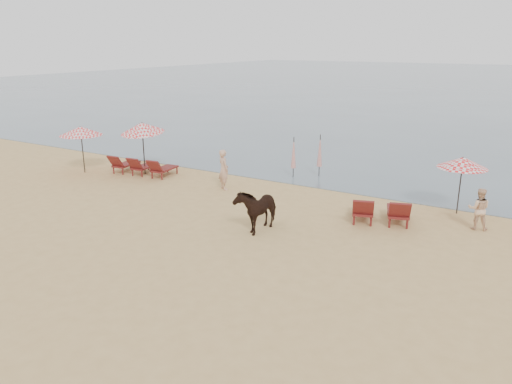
# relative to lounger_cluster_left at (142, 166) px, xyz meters

# --- Properties ---
(ground) EXTENTS (120.00, 120.00, 0.00)m
(ground) POSITION_rel_lounger_cluster_left_xyz_m (8.19, -7.80, -0.46)
(ground) COLOR tan
(ground) RESTS_ON ground
(sea) EXTENTS (160.00, 140.00, 0.06)m
(sea) POSITION_rel_lounger_cluster_left_xyz_m (8.19, 72.20, -0.46)
(sea) COLOR #51606B
(sea) RESTS_ON ground
(lounger_cluster_left) EXTENTS (3.17, 2.08, 0.66)m
(lounger_cluster_left) POSITION_rel_lounger_cluster_left_xyz_m (0.00, 0.00, 0.00)
(lounger_cluster_left) COLOR maroon
(lounger_cluster_left) RESTS_ON ground
(lounger_cluster_right) EXTENTS (2.46, 2.41, 0.71)m
(lounger_cluster_right) POSITION_rel_lounger_cluster_left_xyz_m (12.17, -0.69, 0.03)
(lounger_cluster_right) COLOR maroon
(lounger_cluster_right) RESTS_ON ground
(umbrella_open_left_a) EXTENTS (2.06, 2.06, 2.34)m
(umbrella_open_left_a) POSITION_rel_lounger_cluster_left_xyz_m (-2.81, -1.15, 1.64)
(umbrella_open_left_a) COLOR black
(umbrella_open_left_a) RESTS_ON ground
(umbrella_open_left_b) EXTENTS (2.09, 2.13, 2.67)m
(umbrella_open_left_b) POSITION_rel_lounger_cluster_left_xyz_m (0.01, 0.18, 1.85)
(umbrella_open_left_b) COLOR black
(umbrella_open_left_b) RESTS_ON ground
(umbrella_open_right) EXTENTS (1.82, 1.82, 2.22)m
(umbrella_open_right) POSITION_rel_lounger_cluster_left_xyz_m (14.39, 1.82, 1.54)
(umbrella_open_right) COLOR black
(umbrella_open_right) RESTS_ON ground
(umbrella_closed_left) EXTENTS (0.25, 0.25, 2.06)m
(umbrella_closed_left) POSITION_rel_lounger_cluster_left_xyz_m (7.62, 4.17, 0.81)
(umbrella_closed_left) COLOR black
(umbrella_closed_left) RESTS_ON ground
(umbrella_closed_right) EXTENTS (0.24, 0.24, 1.98)m
(umbrella_closed_right) POSITION_rel_lounger_cluster_left_xyz_m (6.64, 3.32, 0.76)
(umbrella_closed_right) COLOR black
(umbrella_closed_right) RESTS_ON ground
(cow) EXTENTS (0.89, 1.86, 1.55)m
(cow) POSITION_rel_lounger_cluster_left_xyz_m (8.65, -3.51, 0.32)
(cow) COLOR black
(cow) RESTS_ON ground
(beachgoer_left) EXTENTS (0.79, 0.71, 1.80)m
(beachgoer_left) POSITION_rel_lounger_cluster_left_xyz_m (4.89, -0.03, 0.44)
(beachgoer_left) COLOR tan
(beachgoer_left) RESTS_ON ground
(beachgoer_right_a) EXTENTS (0.82, 0.70, 1.49)m
(beachgoer_right_a) POSITION_rel_lounger_cluster_left_xyz_m (15.28, 0.43, 0.29)
(beachgoer_right_a) COLOR #E3B48E
(beachgoer_right_a) RESTS_ON ground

